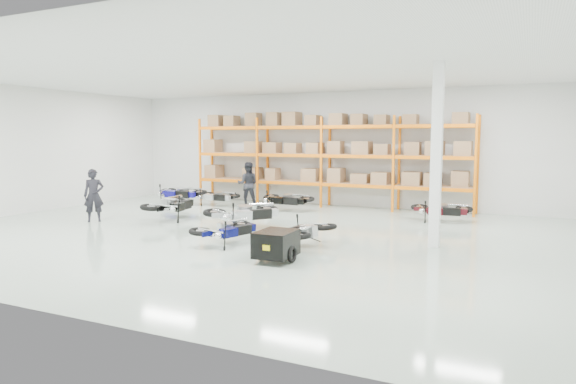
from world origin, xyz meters
The scene contains 14 objects.
room centered at (0.00, 0.00, 2.25)m, with size 18.00×18.00×18.00m.
pallet_rack centered at (0.00, 6.45, 2.26)m, with size 11.28×0.98×3.62m.
structural_column centered at (5.20, 0.50, 2.25)m, with size 0.25×0.25×4.50m, color white.
moto_blue_centre centered at (0.46, -1.54, 0.50)m, with size 0.73×1.64×1.00m, color #070A4A, non-canonical shape.
moto_silver_left centered at (-0.29, 0.65, 0.62)m, with size 0.90×2.02×1.23m, color #AAABB1, non-canonical shape.
moto_black_far_left centered at (-3.34, 1.12, 0.62)m, with size 0.90×2.03×1.24m, color black, non-canonical shape.
moto_touring_right centered at (2.37, -0.97, 0.52)m, with size 0.75×1.69×1.04m, color black, non-canonical shape.
trailer centered at (2.37, -2.57, 0.39)m, with size 0.85×1.60×0.67m.
moto_back_a centered at (-5.59, 4.52, 0.59)m, with size 0.86×1.93×1.18m, color navy, non-canonical shape.
moto_back_b centered at (-3.93, 4.72, 0.49)m, with size 0.72×1.61×0.98m, color #A3A6AD, non-canonical shape.
moto_back_c centered at (-0.85, 4.63, 0.55)m, with size 0.79×1.79×1.09m, color black, non-canonical shape.
moto_back_d centered at (4.75, 4.47, 0.51)m, with size 0.74×1.66×1.01m, color #420D13, non-canonical shape.
person_left centered at (-5.36, -0.24, 0.85)m, with size 0.62×0.41×1.70m, color black.
person_back centered at (-2.82, 5.25, 0.87)m, with size 0.85×0.66×1.74m, color black.
Camera 1 is at (7.28, -12.34, 2.68)m, focal length 32.00 mm.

